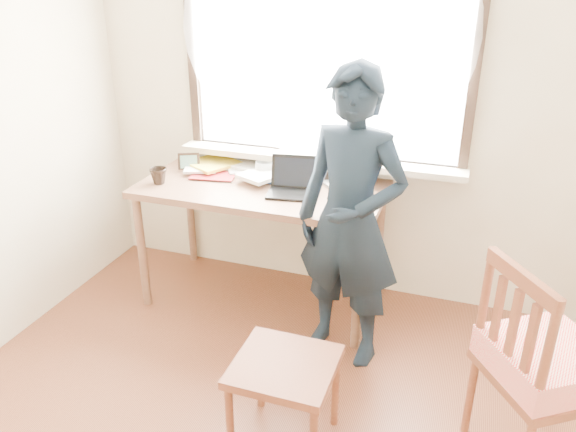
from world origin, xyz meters
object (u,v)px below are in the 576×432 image
(person, at_px, (350,221))
(side_chair, at_px, (542,363))
(desk, at_px, (262,198))
(mug_dark, at_px, (159,176))
(laptop, at_px, (295,184))
(work_chair, at_px, (285,376))
(mug_white, at_px, (265,169))

(person, bearing_deg, side_chair, -15.28)
(desk, xyz_separation_m, mug_dark, (-0.62, -0.18, 0.13))
(person, bearing_deg, desk, 162.64)
(laptop, xyz_separation_m, mug_dark, (-0.85, -0.14, 0.00))
(side_chair, bearing_deg, desk, 151.85)
(desk, distance_m, person, 0.75)
(work_chair, bearing_deg, mug_white, 114.54)
(desk, bearing_deg, mug_dark, -164.16)
(desk, relative_size, mug_dark, 14.00)
(laptop, bearing_deg, person, -38.03)
(desk, bearing_deg, work_chair, -64.11)
(mug_white, distance_m, mug_dark, 0.67)
(mug_dark, bearing_deg, desk, 15.84)
(person, bearing_deg, mug_white, 154.39)
(side_chair, bearing_deg, mug_white, 148.08)
(laptop, relative_size, side_chair, 0.34)
(desk, relative_size, laptop, 4.47)
(mug_dark, bearing_deg, work_chair, -39.36)
(side_chair, xyz_separation_m, person, (-0.96, 0.50, 0.30))
(laptop, height_order, work_chair, laptop)
(mug_white, xyz_separation_m, person, (0.69, -0.53, -0.03))
(mug_white, height_order, side_chair, side_chair)
(mug_dark, height_order, person, person)
(desk, distance_m, laptop, 0.27)
(mug_white, height_order, person, person)
(mug_white, distance_m, side_chair, 1.98)
(side_chair, bearing_deg, mug_dark, 162.89)
(laptop, xyz_separation_m, side_chair, (1.38, -0.83, -0.33))
(mug_dark, xyz_separation_m, person, (1.27, -0.19, -0.03))
(desk, relative_size, side_chair, 1.51)
(desk, bearing_deg, person, -29.38)
(desk, height_order, side_chair, side_chair)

